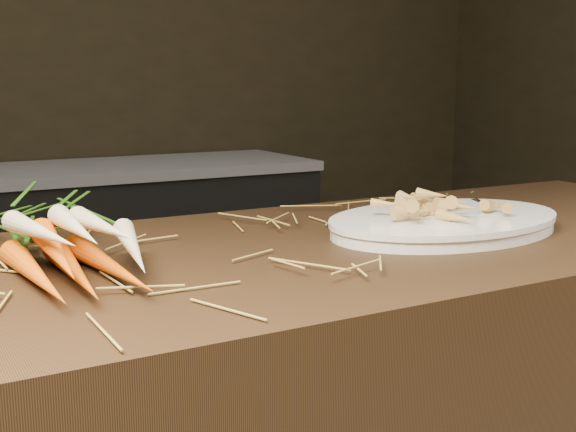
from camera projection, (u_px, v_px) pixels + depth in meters
back_counter at (93, 268)px, 2.94m from camera, size 1.82×0.62×0.84m
straw_bedding at (199, 252)px, 1.10m from camera, size 1.40×0.60×0.02m
root_veg_bunch at (52, 228)px, 1.08m from camera, size 0.20×0.54×0.10m
serving_platter at (445, 224)px, 1.29m from camera, size 0.49×0.35×0.02m
roasted_veg_heap at (446, 204)px, 1.29m from camera, size 0.24×0.18×0.05m
serving_fork at (514, 209)px, 1.37m from camera, size 0.08×0.17×0.00m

